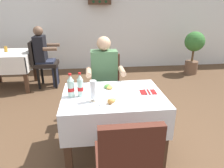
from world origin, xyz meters
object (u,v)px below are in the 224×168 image
beer_glass_left (93,91)px  cola_bottle_secondary (80,86)px  background_patron (44,54)px  background_table_tumbler (6,49)px  chair_far_diner_seat (107,85)px  chair_near_camera_side (126,162)px  background_chair_right (42,61)px  main_dining_table (113,109)px  cola_bottle_primary (71,87)px  napkin_cutlery_set (148,92)px  potted_plant_corner (194,48)px  background_dining_table (9,62)px  seated_diner_far (105,77)px  plate_near_camera (111,102)px  plate_far_diner (110,88)px

beer_glass_left → cola_bottle_secondary: (-0.13, 0.14, 0.00)m
background_patron → background_table_tumbler: (-0.75, 0.07, 0.09)m
chair_far_diner_seat → background_table_tumbler: bearing=140.9°
chair_near_camera_side → background_chair_right: bearing=111.5°
main_dining_table → cola_bottle_primary: bearing=180.0°
napkin_cutlery_set → potted_plant_corner: size_ratio=0.18×
background_patron → background_table_tumbler: 0.76m
beer_glass_left → background_patron: 2.61m
background_dining_table → seated_diner_far: bearing=-41.0°
chair_far_diner_seat → seated_diner_far: seated_diner_far is taller
potted_plant_corner → cola_bottle_secondary: bearing=-134.2°
beer_glass_left → cola_bottle_primary: size_ratio=0.87×
chair_far_diner_seat → background_patron: background_patron is taller
seated_diner_far → plate_near_camera: (-0.01, -0.90, 0.06)m
cola_bottle_primary → cola_bottle_secondary: cola_bottle_secondary is taller
seated_diner_far → napkin_cutlery_set: size_ratio=6.55×
chair_near_camera_side → potted_plant_corner: (2.33, 3.54, 0.11)m
cola_bottle_secondary → potted_plant_corner: bearing=45.8°
beer_glass_left → cola_bottle_secondary: cola_bottle_secondary is taller
plate_far_diner → background_dining_table: size_ratio=0.26×
plate_far_diner → seated_diner_far: bearing=91.4°
cola_bottle_secondary → potted_plant_corner: (2.67, 2.75, -0.20)m
napkin_cutlery_set → chair_far_diner_seat: bearing=116.3°
seated_diner_far → cola_bottle_primary: size_ratio=5.00×
cola_bottle_secondary → napkin_cutlery_set: size_ratio=1.34×
cola_bottle_primary → napkin_cutlery_set: size_ratio=1.31×
plate_near_camera → potted_plant_corner: potted_plant_corner is taller
seated_diner_far → background_chair_right: size_ratio=1.30×
plate_near_camera → napkin_cutlery_set: size_ratio=1.30×
plate_far_diner → chair_far_diner_seat: bearing=87.9°
cola_bottle_primary → background_chair_right: (-0.77, 2.28, -0.31)m
chair_near_camera_side → background_chair_right: size_ratio=1.00×
chair_far_diner_seat → seated_diner_far: size_ratio=0.77×
background_chair_right → background_table_tumbler: background_chair_right is taller
seated_diner_far → chair_far_diner_seat: bearing=71.1°
chair_far_diner_seat → beer_glass_left: size_ratio=4.43×
plate_far_diner → background_patron: bearing=117.9°
plate_near_camera → potted_plant_corner: 3.80m
chair_far_diner_seat → chair_near_camera_side: (-0.00, -1.58, 0.00)m
cola_bottle_secondary → napkin_cutlery_set: (0.73, 0.01, -0.11)m
main_dining_table → cola_bottle_primary: (-0.44, 0.00, 0.29)m
main_dining_table → background_patron: (-1.16, 2.28, 0.14)m
main_dining_table → seated_diner_far: size_ratio=0.86×
cola_bottle_primary → beer_glass_left: bearing=-32.7°
seated_diner_far → cola_bottle_secondary: size_ratio=4.87×
plate_far_diner → background_dining_table: 2.84m
chair_near_camera_side → background_chair_right: (-1.21, 3.07, 0.00)m
napkin_cutlery_set → background_table_tumbler: 3.28m
cola_bottle_primary → potted_plant_corner: bearing=44.7°
cola_bottle_primary → cola_bottle_secondary: size_ratio=0.97×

